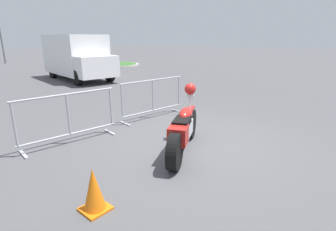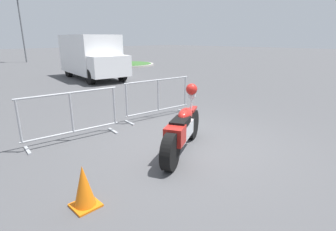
{
  "view_description": "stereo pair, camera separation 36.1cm",
  "coord_description": "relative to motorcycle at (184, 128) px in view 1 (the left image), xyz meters",
  "views": [
    {
      "loc": [
        -4.18,
        -2.98,
        2.14
      ],
      "look_at": [
        -0.39,
        0.33,
        0.65
      ],
      "focal_mm": 28.0,
      "sensor_mm": 36.0,
      "label": 1
    },
    {
      "loc": [
        -3.93,
        -3.24,
        2.14
      ],
      "look_at": [
        -0.39,
        0.33,
        0.65
      ],
      "focal_mm": 28.0,
      "sensor_mm": 36.0,
      "label": 2
    }
  ],
  "objects": [
    {
      "name": "delivery_van",
      "position": [
        3.7,
        10.04,
        0.77
      ],
      "size": [
        2.58,
        5.21,
        2.31
      ],
      "rotation": [
        0.0,
        0.0,
        -1.7
      ],
      "color": "white",
      "rests_on": "ground"
    },
    {
      "name": "crowd_barrier_near",
      "position": [
        -1.25,
        2.04,
        0.08
      ],
      "size": [
        2.07,
        0.67,
        1.07
      ],
      "rotation": [
        0.0,
        0.0,
        -0.12
      ],
      "color": "#9EA0A5",
      "rests_on": "ground"
    },
    {
      "name": "traffic_cone",
      "position": [
        -2.21,
        -0.28,
        -0.18
      ],
      "size": [
        0.34,
        0.34,
        0.59
      ],
      "color": "orange",
      "rests_on": "ground"
    },
    {
      "name": "ground_plane",
      "position": [
        0.39,
        0.07,
        -0.47
      ],
      "size": [
        120.0,
        120.0,
        0.0
      ],
      "primitive_type": "plane",
      "color": "#4C4C4F"
    },
    {
      "name": "motorcycle",
      "position": [
        0.0,
        0.0,
        0.0
      ],
      "size": [
        2.03,
        1.15,
        1.24
      ],
      "rotation": [
        0.0,
        0.0,
        0.47
      ],
      "color": "black",
      "rests_on": "ground"
    },
    {
      "name": "planter_island",
      "position": [
        9.16,
        14.6,
        -0.3
      ],
      "size": [
        4.7,
        4.7,
        0.9
      ],
      "color": "#ADA89E",
      "rests_on": "ground"
    },
    {
      "name": "crowd_barrier_far",
      "position": [
        1.25,
        2.04,
        0.08
      ],
      "size": [
        2.07,
        0.67,
        1.07
      ],
      "rotation": [
        0.0,
        0.0,
        -0.12
      ],
      "color": "#9EA0A5",
      "rests_on": "ground"
    }
  ]
}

